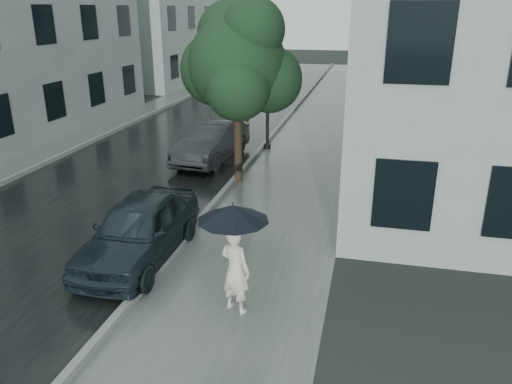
% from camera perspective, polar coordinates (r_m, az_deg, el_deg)
% --- Properties ---
extents(ground, '(120.00, 120.00, 0.00)m').
position_cam_1_polar(ground, '(10.33, -2.91, -10.04)').
color(ground, black).
rests_on(ground, ground).
extents(sidewalk, '(3.50, 60.00, 0.01)m').
position_cam_1_polar(sidewalk, '(21.33, 6.67, 6.01)').
color(sidewalk, slate).
rests_on(sidewalk, ground).
extents(kerb_near, '(0.15, 60.00, 0.15)m').
position_cam_1_polar(kerb_near, '(21.58, 1.83, 6.50)').
color(kerb_near, slate).
rests_on(kerb_near, ground).
extents(asphalt_road, '(6.85, 60.00, 0.00)m').
position_cam_1_polar(asphalt_road, '(22.53, -6.99, 6.76)').
color(asphalt_road, black).
rests_on(asphalt_road, ground).
extents(kerb_far, '(0.15, 60.00, 0.15)m').
position_cam_1_polar(kerb_far, '(23.92, -14.97, 7.20)').
color(kerb_far, slate).
rests_on(kerb_far, ground).
extents(sidewalk_far, '(1.70, 60.00, 0.01)m').
position_cam_1_polar(sidewalk_far, '(24.38, -16.89, 7.08)').
color(sidewalk_far, '#4C5451').
rests_on(sidewalk_far, ground).
extents(building_near, '(7.02, 36.00, 9.00)m').
position_cam_1_polar(building_near, '(28.22, 20.14, 17.68)').
color(building_near, '#929F99').
rests_on(building_near, ground).
extents(building_far_b, '(7.02, 18.00, 8.00)m').
position_cam_1_polar(building_far_b, '(41.88, -10.27, 18.33)').
color(building_far_b, '#929F99').
rests_on(building_far_b, ground).
extents(pedestrian, '(0.71, 0.59, 1.65)m').
position_cam_1_polar(pedestrian, '(8.99, -2.39, -8.88)').
color(pedestrian, beige).
rests_on(pedestrian, sidewalk).
extents(umbrella, '(1.58, 1.58, 1.18)m').
position_cam_1_polar(umbrella, '(8.52, -2.64, -2.40)').
color(umbrella, black).
rests_on(umbrella, ground).
extents(street_tree, '(3.81, 3.46, 5.55)m').
position_cam_1_polar(street_tree, '(15.28, -2.06, 14.58)').
color(street_tree, '#332619').
rests_on(street_tree, ground).
extents(lamp_post, '(0.85, 0.32, 5.54)m').
position_cam_1_polar(lamp_post, '(19.19, 0.93, 14.13)').
color(lamp_post, black).
rests_on(lamp_post, ground).
extents(car_near, '(1.64, 4.05, 1.38)m').
position_cam_1_polar(car_near, '(11.17, -13.20, -4.14)').
color(car_near, black).
rests_on(car_near, ground).
extents(car_far, '(1.84, 4.32, 1.39)m').
position_cam_1_polar(car_far, '(18.14, -5.09, 5.80)').
color(car_far, '#25272A').
rests_on(car_far, ground).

